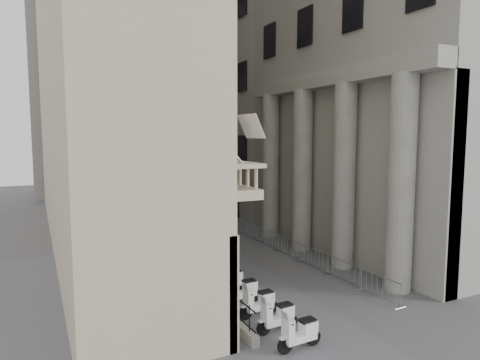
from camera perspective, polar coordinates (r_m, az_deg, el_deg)
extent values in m
cube|color=#A4A29B|center=(57.81, -15.16, 13.56)|extent=(22.00, 10.00, 30.00)
cylinder|color=white|center=(37.60, -16.81, -3.41)|extent=(0.06, 0.06, 2.47)
cylinder|color=white|center=(38.20, -12.14, -3.14)|extent=(0.06, 0.06, 2.47)
cylinder|color=white|center=(40.68, -17.50, -2.73)|extent=(0.06, 0.06, 2.47)
cylinder|color=white|center=(41.23, -13.17, -2.49)|extent=(0.06, 0.06, 2.47)
cube|color=white|center=(39.22, -14.96, -1.07)|extent=(3.37, 3.37, 0.13)
cone|color=white|center=(39.15, -14.98, -0.25)|extent=(4.49, 4.49, 1.12)
cylinder|color=gray|center=(36.84, -14.48, 1.22)|extent=(0.16, 0.16, 8.54)
cylinder|color=gray|center=(37.11, -12.74, 7.89)|extent=(2.56, 0.34, 0.12)
cube|color=gray|center=(37.49, -11.01, 7.83)|extent=(0.55, 0.28, 0.16)
cube|color=black|center=(28.13, -11.55, -7.24)|extent=(0.50, 0.83, 1.69)
cube|color=#19E54C|center=(28.07, -11.29, -6.87)|extent=(0.24, 0.58, 0.94)
imported|color=black|center=(39.17, -10.60, -3.32)|extent=(0.81, 0.69, 1.88)
imported|color=black|center=(46.02, -9.03, -2.10)|extent=(0.86, 0.73, 1.56)
imported|color=black|center=(39.18, -8.84, -3.24)|extent=(1.05, 0.79, 1.94)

